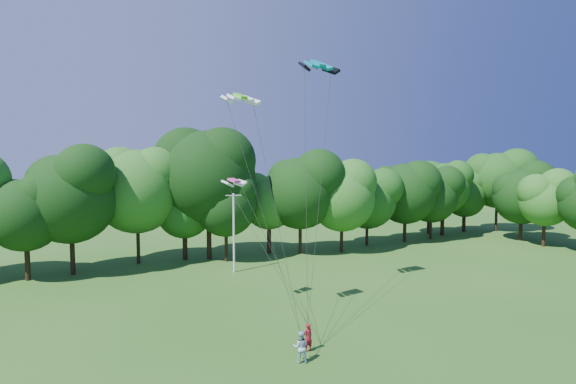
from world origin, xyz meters
name	(u,v)px	position (x,y,z in m)	size (l,w,h in m)	color
utility_pole	(234,232)	(1.29, 30.40, 4.04)	(1.57, 0.25, 7.85)	silver
kite_flyer_left	(308,337)	(-0.81, 11.05, 0.84)	(0.62, 0.40, 1.68)	maroon
kite_flyer_right	(301,347)	(-1.84, 9.99, 0.88)	(0.86, 0.67, 1.76)	#A4CAE3
kite_teal	(318,63)	(4.75, 19.84, 18.73)	(3.32, 1.70, 0.79)	#048595
kite_green	(240,96)	(-2.93, 16.47, 15.33)	(2.64, 1.56, 0.52)	#4ED51F
kite_pink	(234,180)	(-2.19, 20.03, 9.67)	(2.04, 1.50, 0.32)	#DD3D8D
tree_back_center	(208,165)	(0.69, 37.23, 10.59)	(11.66, 11.66, 16.96)	black
tree_back_east	(429,191)	(35.04, 39.50, 6.42)	(7.07, 7.07, 10.29)	#362115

